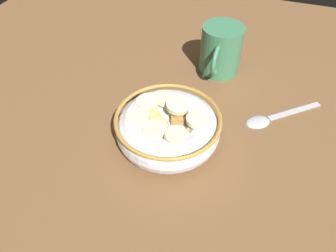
{
  "coord_description": "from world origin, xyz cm",
  "views": [
    {
      "loc": [
        29.49,
        10.46,
        35.26
      ],
      "look_at": [
        0.0,
        0.0,
        3.0
      ],
      "focal_mm": 32.37,
      "sensor_mm": 36.0,
      "label": 1
    }
  ],
  "objects": [
    {
      "name": "ground_plane",
      "position": [
        0.0,
        0.0,
        -1.0
      ],
      "size": [
        116.23,
        116.23,
        2.0
      ],
      "primitive_type": "cube",
      "color": "brown"
    },
    {
      "name": "cereal_bowl",
      "position": [
        -0.01,
        -0.02,
        2.79
      ],
      "size": [
        15.73,
        15.73,
        5.78
      ],
      "color": "silver",
      "rests_on": "ground_plane"
    },
    {
      "name": "spoon",
      "position": [
        -9.79,
        14.2,
        0.34
      ],
      "size": [
        10.87,
        12.24,
        0.8
      ],
      "color": "#B7B7BC",
      "rests_on": "ground_plane"
    },
    {
      "name": "coffee_mug",
      "position": [
        -20.63,
        3.15,
        4.52
      ],
      "size": [
        10.65,
        7.72,
        9.03
      ],
      "color": "#3F7F59",
      "rests_on": "ground_plane"
    }
  ]
}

